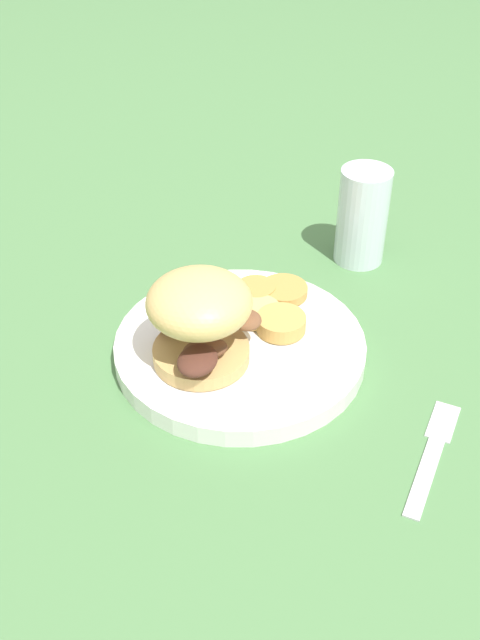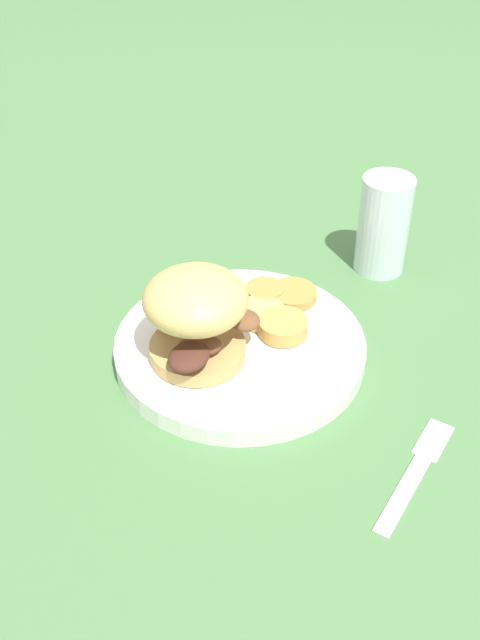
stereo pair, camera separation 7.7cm
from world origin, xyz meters
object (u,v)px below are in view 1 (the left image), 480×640
sandwich (200,316)px  drinking_glass (362,216)px  dinner_plate (240,346)px  fork (432,454)px

sandwich → drinking_glass: same height
dinner_plate → sandwich: bearing=-79.3°
dinner_plate → fork: bearing=23.5°
sandwich → dinner_plate: bearing=100.7°
dinner_plate → sandwich: sandwich is taller
sandwich → drinking_glass: 0.29m
dinner_plate → drinking_glass: 0.24m
dinner_plate → fork: size_ratio=2.03×
dinner_plate → sandwich: 0.08m
sandwich → drinking_glass: (-0.11, 0.27, -0.02)m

